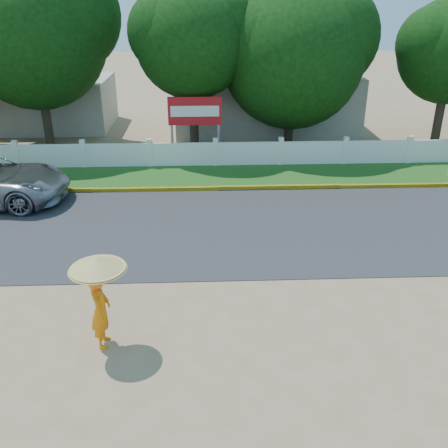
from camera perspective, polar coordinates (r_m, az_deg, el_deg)
name	(u,v)px	position (r m, az deg, el deg)	size (l,w,h in m)	color
ground	(227,302)	(13.12, 0.37, -8.87)	(120.00, 120.00, 0.00)	#9E8460
road	(221,227)	(17.04, -0.35, -0.38)	(60.00, 7.00, 0.02)	#38383A
grass_verge	(217,176)	(21.89, -0.86, 5.54)	(60.00, 3.50, 0.03)	#2D601E
curb	(218,188)	(20.27, -0.72, 4.11)	(40.00, 0.18, 0.16)	yellow
fence	(216,154)	(23.10, -0.97, 7.99)	(40.00, 0.10, 1.10)	silver
building_near	(264,101)	(29.65, 4.63, 13.83)	(10.00, 6.00, 3.20)	#B7AD99
building_far	(41,103)	(31.89, -20.14, 12.86)	(8.00, 5.00, 2.80)	#B7AD99
monk_with_parasol	(99,289)	(11.22, -14.10, -7.21)	(1.24, 1.24, 2.26)	orange
billboard	(195,114)	(23.75, -3.34, 12.39)	(2.50, 0.13, 2.95)	gray
tree_row	(286,45)	(25.77, 7.14, 19.62)	(38.67, 7.54, 9.26)	#473828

